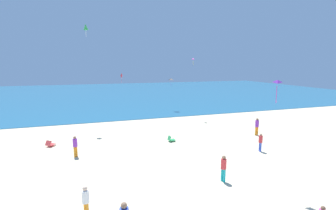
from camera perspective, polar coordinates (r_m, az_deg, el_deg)
The scene contains 14 objects.
ground_plane at distance 19.44m, azimuth -3.30°, elevation -11.04°, with size 120.00×120.00×0.00m, color beige.
ocean_water at distance 59.40m, azimuth -13.24°, elevation 2.82°, with size 120.00×60.00×0.05m, color #236084.
beach_chair_far_right at distance 21.54m, azimuth 0.72°, elevation -8.29°, with size 0.68×0.59×0.53m.
beach_chair_near_camera at distance 22.62m, azimuth -26.77°, elevation -8.45°, with size 0.87×0.89×0.55m.
person_0 at distance 14.72m, azimuth 13.36°, elevation -14.38°, with size 0.40×0.40×1.62m.
person_1 at distance 20.37m, azimuth 21.58°, elevation -8.16°, with size 0.37×0.37×1.51m.
person_3 at distance 24.79m, azimuth 20.83°, elevation -4.67°, with size 0.37×0.37×1.73m.
person_5 at distance 11.92m, azimuth -19.39°, elevation -20.95°, with size 0.42×0.42×1.57m.
person_7 at distance 19.22m, azimuth -21.65°, elevation -9.01°, with size 0.45×0.45×1.63m.
kite_green at distance 26.68m, azimuth -19.40°, elevation 17.45°, with size 0.75×0.74×1.31m.
kite_red at distance 29.22m, azimuth -11.25°, elevation 6.93°, with size 0.18×0.49×1.11m.
kite_purple at distance 13.71m, azimuth 25.09°, elevation 5.11°, with size 0.48×0.46×1.29m.
kite_magenta at distance 30.38m, azimuth 6.19°, elevation 11.10°, with size 0.39×0.48×0.95m.
kite_black at distance 35.50m, azimuth 0.74°, elevation 6.31°, with size 0.90×0.99×1.21m.
Camera 1 is at (-4.45, -7.63, 6.88)m, focal length 25.06 mm.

